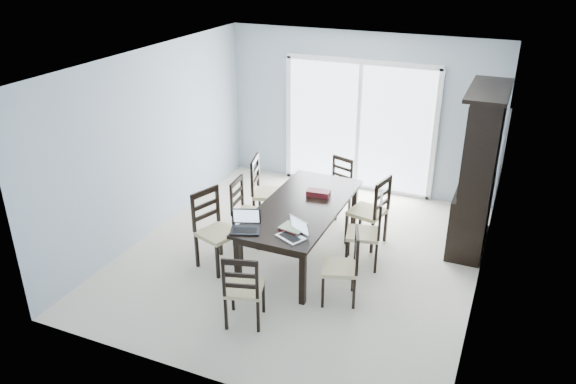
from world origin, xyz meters
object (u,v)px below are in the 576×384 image
at_px(chair_left_mid, 244,204).
at_px(hot_tub, 338,138).
at_px(chair_end_near, 243,283).
at_px(chair_end_far, 338,180).
at_px(cell_phone, 289,234).
at_px(chair_left_far, 263,184).
at_px(dining_table, 302,211).
at_px(chair_right_near, 347,259).
at_px(laptop_silver, 291,234).
at_px(laptop_dark, 245,227).
at_px(chair_left_near, 212,221).
at_px(china_hutch, 479,172).
at_px(chair_right_mid, 371,225).
at_px(chair_right_far, 374,204).
at_px(game_box, 318,193).

relative_size(chair_left_mid, hot_tub, 0.57).
bearing_deg(chair_end_near, chair_end_far, 73.22).
bearing_deg(cell_phone, chair_left_far, 124.31).
bearing_deg(chair_left_far, dining_table, 38.61).
relative_size(chair_right_near, cell_phone, 10.16).
bearing_deg(chair_left_far, laptop_silver, 21.33).
bearing_deg(laptop_silver, laptop_dark, -147.27).
distance_m(chair_left_near, chair_right_near, 1.83).
bearing_deg(chair_left_mid, chair_right_near, 61.18).
bearing_deg(dining_table, chair_end_far, 89.53).
xyz_separation_m(dining_table, china_hutch, (2.02, 1.25, 0.40)).
xyz_separation_m(chair_left_far, chair_right_mid, (1.77, -0.53, -0.05)).
bearing_deg(chair_right_far, chair_end_near, 172.82).
bearing_deg(chair_left_mid, hot_tub, 171.99).
bearing_deg(laptop_dark, chair_right_near, -11.75).
relative_size(chair_end_far, laptop_silver, 2.60).
distance_m(laptop_dark, game_box, 1.34).
bearing_deg(dining_table, laptop_silver, -76.30).
xyz_separation_m(chair_left_mid, chair_end_far, (0.89, 1.40, -0.03)).
relative_size(china_hutch, laptop_silver, 5.66).
height_order(chair_left_mid, chair_right_mid, chair_right_mid).
relative_size(chair_left_near, chair_left_far, 0.99).
bearing_deg(chair_right_far, cell_phone, 168.27).
distance_m(chair_left_mid, chair_end_far, 1.66).
bearing_deg(chair_left_near, game_box, 151.76).
bearing_deg(chair_end_near, cell_phone, 62.54).
xyz_separation_m(laptop_silver, cell_phone, (-0.06, 0.07, -0.05)).
distance_m(chair_left_far, chair_right_far, 1.67).
bearing_deg(chair_right_mid, china_hutch, -58.31).
distance_m(chair_end_near, chair_end_far, 3.10).
bearing_deg(chair_end_far, china_hutch, -166.76).
relative_size(chair_end_near, cell_phone, 10.09).
bearing_deg(laptop_silver, chair_right_near, 37.86).
height_order(china_hutch, chair_right_far, china_hutch).
bearing_deg(chair_left_mid, chair_left_near, -11.85).
bearing_deg(laptop_silver, chair_left_far, 152.21).
distance_m(chair_left_near, chair_end_far, 2.32).
bearing_deg(chair_right_near, cell_phone, 75.30).
bearing_deg(laptop_dark, china_hutch, 21.62).
height_order(chair_end_near, cell_phone, chair_end_near).
distance_m(cell_phone, game_box, 1.14).
xyz_separation_m(game_box, hot_tub, (-0.76, 3.11, -0.31)).
distance_m(chair_end_near, game_box, 2.01).
relative_size(chair_right_near, laptop_silver, 2.70).
distance_m(china_hutch, chair_right_mid, 1.66).
relative_size(chair_left_mid, laptop_silver, 2.74).
bearing_deg(chair_left_far, chair_right_mid, 59.19).
xyz_separation_m(chair_left_near, laptop_dark, (0.62, -0.28, 0.18)).
xyz_separation_m(chair_left_mid, laptop_dark, (0.53, -0.98, 0.24)).
bearing_deg(chair_end_far, chair_left_near, 84.16).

